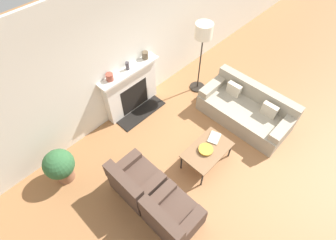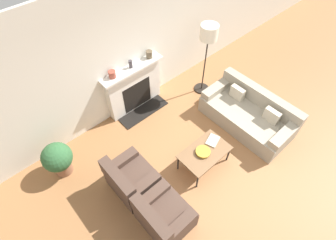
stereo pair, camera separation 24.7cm
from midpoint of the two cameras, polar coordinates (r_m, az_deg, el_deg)
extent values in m
plane|color=#99663D|center=(5.34, 10.16, -10.06)|extent=(18.00, 18.00, 0.00)
cube|color=silver|center=(5.46, -10.25, 14.64)|extent=(18.00, 0.06, 2.90)
cube|color=silver|center=(5.90, -9.23, 6.42)|extent=(1.33, 0.20, 1.08)
cube|color=black|center=(5.95, -8.53, 5.00)|extent=(0.73, 0.04, 0.70)
cube|color=black|center=(6.12, -6.94, 1.61)|extent=(1.19, 0.40, 0.02)
cube|color=silver|center=(5.50, -9.78, 10.49)|extent=(1.45, 0.28, 0.05)
cube|color=#9E937F|center=(6.00, 15.05, 1.37)|extent=(0.94, 1.96, 0.41)
cube|color=#9E937F|center=(5.99, 17.81, 5.72)|extent=(0.20, 1.96, 0.35)
cube|color=#9E937F|center=(6.09, 8.88, 7.45)|extent=(0.87, 0.22, 0.15)
cube|color=#9E937F|center=(5.64, 22.80, -1.49)|extent=(0.87, 0.22, 0.15)
cube|color=#C0B49C|center=(5.98, 13.02, 6.50)|extent=(0.12, 0.32, 0.28)
cube|color=#C0B49C|center=(5.75, 20.08, 2.02)|extent=(0.12, 0.32, 0.28)
cube|color=#4C382D|center=(4.63, -0.38, -20.22)|extent=(0.72, 0.82, 0.44)
cube|color=#4C382D|center=(4.19, -3.27, -20.99)|extent=(0.18, 0.82, 0.36)
cube|color=#4C382D|center=(4.30, 2.91, -21.76)|extent=(0.65, 0.18, 0.13)
cube|color=#4C382D|center=(4.45, -3.48, -16.28)|extent=(0.65, 0.18, 0.13)
cube|color=#4C382D|center=(4.91, -7.90, -13.33)|extent=(0.72, 0.82, 0.44)
cube|color=#4C382D|center=(4.49, -11.22, -13.29)|extent=(0.18, 0.82, 0.36)
cube|color=#4C382D|center=(4.53, -5.56, -14.37)|extent=(0.65, 0.18, 0.13)
cube|color=#4C382D|center=(4.80, -10.80, -9.35)|extent=(0.65, 0.18, 0.13)
cube|color=brown|center=(4.99, 7.17, -6.52)|extent=(0.95, 0.59, 0.03)
cylinder|color=black|center=(4.93, 5.97, -12.77)|extent=(0.03, 0.03, 0.42)
cylinder|color=black|center=(5.33, 12.05, -6.50)|extent=(0.03, 0.03, 0.42)
cylinder|color=black|center=(5.07, 1.51, -9.24)|extent=(0.03, 0.03, 0.42)
cylinder|color=black|center=(5.46, 7.78, -3.45)|extent=(0.03, 0.03, 0.42)
cylinder|color=#BC8E2D|center=(4.95, 6.78, -6.60)|extent=(0.10, 0.10, 0.01)
cylinder|color=#BC8E2D|center=(4.93, 6.80, -6.42)|extent=(0.28, 0.28, 0.04)
cube|color=#B2A893|center=(5.13, 8.67, -3.88)|extent=(0.33, 0.28, 0.02)
cylinder|color=black|center=(6.69, 5.32, 7.18)|extent=(0.37, 0.37, 0.03)
cylinder|color=black|center=(6.20, 5.83, 12.14)|extent=(0.03, 0.03, 1.45)
cylinder|color=silver|center=(5.72, 6.53, 18.75)|extent=(0.38, 0.38, 0.32)
cylinder|color=brown|center=(5.28, -13.90, 9.04)|extent=(0.14, 0.14, 0.15)
cylinder|color=#3D383D|center=(5.45, -10.14, 11.51)|extent=(0.08, 0.08, 0.17)
cylinder|color=brown|center=(5.68, -6.26, 13.80)|extent=(0.13, 0.13, 0.16)
cylinder|color=brown|center=(5.46, -22.75, -10.81)|extent=(0.33, 0.33, 0.24)
sphere|color=#2D5B33|center=(5.17, -23.98, -8.82)|extent=(0.55, 0.55, 0.55)
camera|label=1|loc=(0.12, -91.32, -1.61)|focal=28.00mm
camera|label=2|loc=(0.12, 88.68, 1.61)|focal=28.00mm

